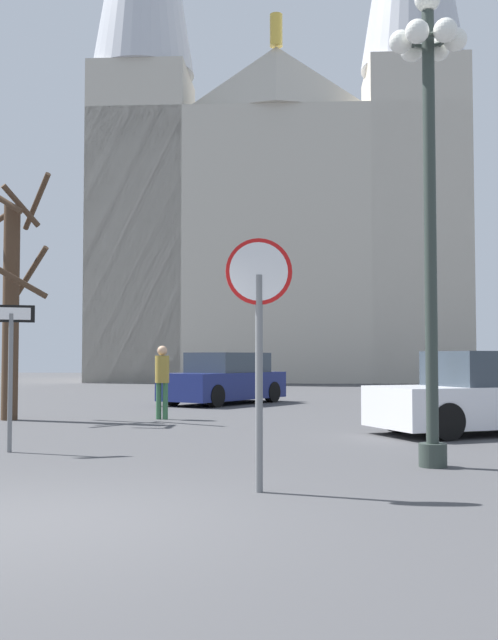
% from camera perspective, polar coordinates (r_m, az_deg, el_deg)
% --- Properties ---
extents(ground_plane, '(120.00, 120.00, 0.00)m').
position_cam_1_polar(ground_plane, '(6.98, -16.12, -14.32)').
color(ground_plane, '#424244').
extents(cathedral, '(21.55, 12.58, 37.33)m').
position_cam_1_polar(cathedral, '(46.29, 2.15, 10.61)').
color(cathedral, '#BCB5A5').
rests_on(cathedral, ground).
extents(stop_sign, '(0.70, 0.17, 2.66)m').
position_cam_1_polar(stop_sign, '(8.03, 0.75, 0.31)').
color(stop_sign, slate).
rests_on(stop_sign, ground).
extents(one_way_arrow_sign, '(0.63, 0.31, 2.18)m').
position_cam_1_polar(one_way_arrow_sign, '(11.89, -17.38, -2.62)').
color(one_way_arrow_sign, slate).
rests_on(one_way_arrow_sign, ground).
extents(street_lamp, '(1.02, 0.92, 6.30)m').
position_cam_1_polar(street_lamp, '(10.49, 13.31, 12.47)').
color(street_lamp, '#2D3833').
rests_on(street_lamp, ground).
extents(bare_tree, '(1.80, 1.87, 5.60)m').
position_cam_1_polar(bare_tree, '(17.98, -17.30, 1.62)').
color(bare_tree, '#473323').
rests_on(bare_tree, ground).
extents(parked_car_near_navy, '(3.58, 4.60, 1.54)m').
position_cam_1_polar(parked_car_near_navy, '(23.05, -1.79, -4.49)').
color(parked_car_near_navy, navy).
rests_on(parked_car_near_navy, ground).
extents(parked_car_far_white, '(4.77, 3.51, 1.51)m').
position_cam_1_polar(parked_car_far_white, '(14.91, 17.80, -5.35)').
color(parked_car_far_white, silver).
rests_on(parked_car_far_white, ground).
extents(pedestrian_walking, '(0.32, 0.32, 1.66)m').
position_cam_1_polar(pedestrian_walking, '(17.42, -6.51, -4.09)').
color(pedestrian_walking, '#33663F').
rests_on(pedestrian_walking, ground).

